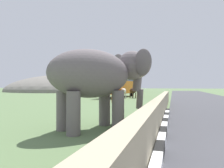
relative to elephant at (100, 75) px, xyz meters
name	(u,v)px	position (x,y,z in m)	size (l,w,h in m)	color
striped_curb	(158,157)	(-2.88, -2.25, -1.79)	(16.20, 0.20, 0.24)	white
barrier_parapet	(153,119)	(-0.53, -1.95, -1.41)	(28.00, 0.36, 1.00)	tan
elephant	(100,75)	(0.00, 0.00, 0.00)	(3.91, 3.73, 2.93)	slate
person_handler	(117,101)	(1.16, -0.32, -0.99)	(0.52, 0.53, 1.66)	navy
bus_orange	(118,82)	(20.13, 4.49, 0.16)	(8.29, 3.17, 3.50)	orange
bus_white	(109,83)	(30.55, 8.92, 0.16)	(8.62, 3.52, 3.50)	silver
bus_red	(129,83)	(41.43, 7.38, 0.17)	(9.91, 3.75, 3.50)	#B21E1E
cow_near	(123,91)	(17.50, 3.24, -1.04)	(1.85, 1.29, 1.23)	beige
cow_mid	(133,91)	(18.77, 2.27, -1.04)	(1.80, 1.41, 1.23)	#473323
hill_east	(78,90)	(52.47, 25.69, -1.91)	(46.48, 37.19, 9.82)	slate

